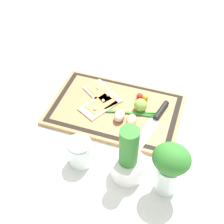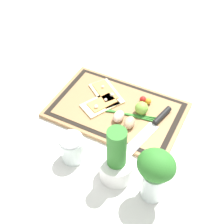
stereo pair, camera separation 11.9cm
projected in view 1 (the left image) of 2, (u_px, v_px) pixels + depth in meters
name	position (u px, v px, depth m)	size (l,w,h in m)	color
ground_plane	(115.00, 111.00, 1.25)	(6.00, 6.00, 0.00)	silver
cutting_board	(115.00, 109.00, 1.24)	(0.52, 0.33, 0.02)	#997047
pizza_slice_near	(102.00, 94.00, 1.28)	(0.18, 0.17, 0.02)	beige
pizza_slice_far	(99.00, 105.00, 1.24)	(0.14, 0.17, 0.02)	beige
knife	(157.00, 117.00, 1.19)	(0.09, 0.27, 0.02)	silver
egg_brown	(131.00, 120.00, 1.16)	(0.04, 0.06, 0.04)	tan
egg_pink	(120.00, 116.00, 1.18)	(0.04, 0.06, 0.04)	beige
lime	(141.00, 105.00, 1.21)	(0.05, 0.05, 0.05)	#7FB742
cherry_tomato_red	(140.00, 97.00, 1.26)	(0.03, 0.03, 0.03)	red
cherry_tomato_yellow	(145.00, 98.00, 1.26)	(0.02, 0.02, 0.02)	orange
scallion_bunch	(120.00, 112.00, 1.21)	(0.31, 0.09, 0.01)	#2D7528
herb_pot	(128.00, 160.00, 0.99)	(0.11, 0.11, 0.22)	white
sauce_jar	(80.00, 153.00, 1.05)	(0.08, 0.08, 0.10)	silver
herb_glass	(170.00, 166.00, 0.92)	(0.11, 0.10, 0.21)	silver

